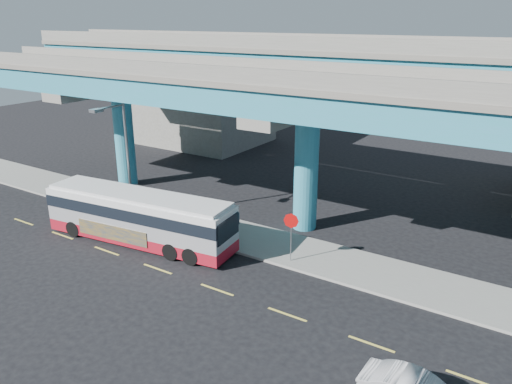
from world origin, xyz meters
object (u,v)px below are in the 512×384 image
Objects in this scene: parked_car at (141,196)px; stop_sign at (291,227)px; transit_bus at (139,216)px; street_lamp at (120,146)px.

stop_sign is (12.89, -1.57, 1.30)m from parked_car.
transit_bus is 9.22m from stop_sign.
parked_car is 4.96m from street_lamp.
street_lamp is at bearing -149.07° from parked_car.
parked_car is 1.61× the size of stop_sign.
transit_bus is 1.59× the size of street_lamp.
street_lamp is (-3.07, 1.75, 3.47)m from transit_bus.
parked_car is (-4.02, 4.05, -0.82)m from transit_bus.
stop_sign is at bearing -88.33° from parked_car.
stop_sign reaches higher than parked_car.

